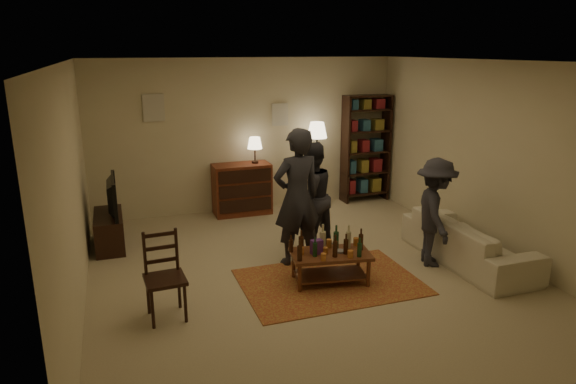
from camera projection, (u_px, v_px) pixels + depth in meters
name	position (u px, v px, depth m)	size (l,w,h in m)	color
floor	(308.00, 272.00, 6.77)	(6.00, 6.00, 0.00)	#C6B793
room_shell	(211.00, 111.00, 8.79)	(6.00, 6.00, 6.00)	beige
rug	(330.00, 282.00, 6.47)	(2.20, 1.50, 0.01)	maroon
coffee_table	(330.00, 255.00, 6.37)	(1.05, 0.69, 0.74)	brown
dining_chair	(164.00, 272.00, 5.54)	(0.45, 0.45, 0.98)	black
tv_stand	(109.00, 222.00, 7.54)	(0.40, 1.00, 1.06)	black
dresser	(242.00, 188.00, 9.05)	(1.00, 0.50, 1.36)	brown
bookshelf	(366.00, 147.00, 9.73)	(0.90, 0.34, 2.02)	black
floor_lamp	(317.00, 136.00, 9.19)	(0.36, 0.36, 1.58)	black
sofa	(468.00, 241.00, 7.02)	(2.08, 0.81, 0.61)	beige
person_left	(297.00, 197.00, 6.82)	(0.68, 0.45, 1.87)	#23232A
person_right	(310.00, 197.00, 7.37)	(0.77, 0.60, 1.58)	#2A2A32
person_by_sofa	(435.00, 213.00, 6.84)	(0.95, 0.55, 1.47)	#292931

